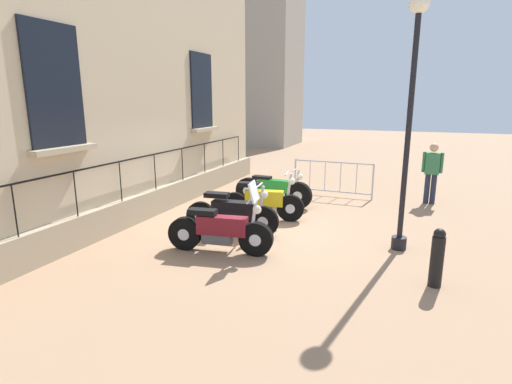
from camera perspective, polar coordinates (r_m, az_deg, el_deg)
The scene contains 11 objects.
ground_plane at distance 9.16m, azimuth -0.71°, elevation -4.81°, with size 60.00×60.00×0.00m, color #9E7A5B.
building_facade at distance 10.22m, azimuth -16.80°, elevation 14.87°, with size 0.82×11.93×6.65m.
motorcycle_maroon at distance 7.52m, azimuth -5.04°, elevation -5.55°, with size 2.03×0.59×1.38m.
motorcycle_black at distance 8.53m, azimuth -3.44°, elevation -3.12°, with size 2.05×0.60×1.10m.
motorcycle_yellow at distance 9.50m, azimuth 0.98°, elevation -1.49°, with size 1.97×0.65×1.16m.
motorcycle_green at distance 10.74m, azimuth 2.45°, elevation 0.22°, with size 2.16×0.54×1.06m.
lamppost at distance 7.78m, azimuth 21.17°, elevation 11.45°, with size 0.35×0.35×4.58m.
crowd_barrier at distance 11.99m, azimuth 10.86°, elevation 2.05°, with size 2.35×0.11×1.05m.
bollard at distance 6.76m, azimuth 24.39°, elevation -8.50°, with size 0.20×0.20×0.93m.
pedestrian_standing at distance 11.88m, azimuth 23.77°, elevation 2.88°, with size 0.53×0.24×1.66m.
distant_building at distance 26.00m, azimuth -0.77°, elevation 18.04°, with size 5.74×4.04×10.08m.
Camera 1 is at (3.31, -8.06, 2.83)m, focal length 28.08 mm.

